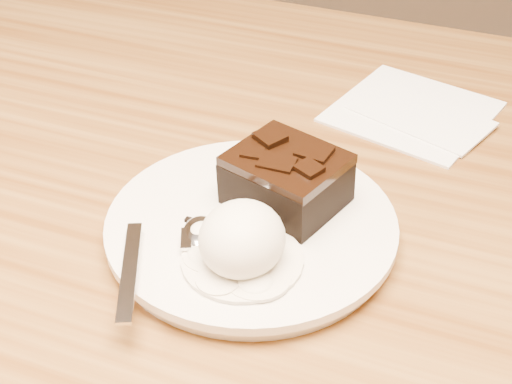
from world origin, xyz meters
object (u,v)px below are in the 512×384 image
at_px(brownie, 286,182).
at_px(spoon, 201,234).
at_px(napkin, 412,111).
at_px(plate, 251,229).
at_px(ice_cream_scoop, 242,239).

bearing_deg(brownie, spoon, -123.71).
distance_m(spoon, napkin, 0.30).
bearing_deg(brownie, plate, -117.76).
relative_size(brownie, ice_cream_scoop, 1.25).
bearing_deg(napkin, ice_cream_scoop, -102.75).
distance_m(ice_cream_scoop, napkin, 0.30).
bearing_deg(napkin, plate, -107.81).
distance_m(plate, spoon, 0.05).
xyz_separation_m(ice_cream_scoop, spoon, (-0.04, 0.01, -0.02)).
relative_size(plate, napkin, 1.60).
height_order(plate, napkin, plate).
height_order(plate, ice_cream_scoop, ice_cream_scoop).
xyz_separation_m(ice_cream_scoop, napkin, (0.07, 0.29, -0.04)).
height_order(ice_cream_scoop, napkin, ice_cream_scoop).
relative_size(brownie, spoon, 0.54).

